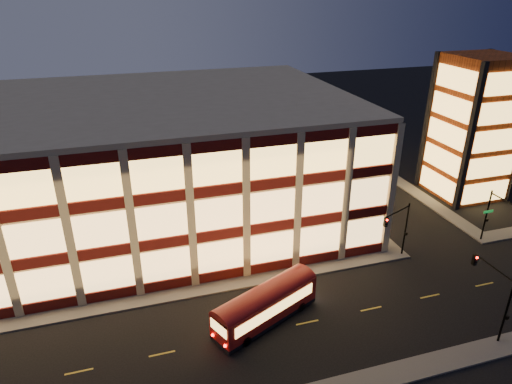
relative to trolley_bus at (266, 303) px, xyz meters
name	(u,v)px	position (x,y,z in m)	size (l,w,h in m)	color
ground	(177,301)	(-6.74, 4.74, -1.82)	(200.00, 200.00, 0.00)	black
sidewalk_office_south	(142,300)	(-9.74, 5.74, -1.75)	(54.00, 2.00, 0.15)	#514F4C
sidewalk_office_east	(330,192)	(16.26, 21.74, -1.75)	(2.00, 30.00, 0.15)	#514F4C
sidewalk_tower_west	(401,183)	(27.26, 21.74, -1.75)	(2.00, 30.00, 0.15)	#514F4C
office_building	(125,163)	(-9.66, 21.66, 5.42)	(50.45, 30.45, 14.50)	tan
stair_tower	(474,128)	(33.21, 16.70, 7.17)	(8.60, 8.60, 18.00)	#8C3814
traffic_signal_far	(399,224)	(15.47, 4.98, 2.29)	(3.79, 1.87, 6.00)	black
traffic_signal_right	(498,213)	(26.76, 4.12, 2.28)	(1.20, 4.37, 6.00)	black
traffic_signal_near	(495,288)	(16.76, -6.29, 2.30)	(0.32, 4.45, 6.00)	black
trolley_bus	(266,303)	(0.00, 0.00, 0.00)	(9.84, 6.28, 3.29)	#7B0706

